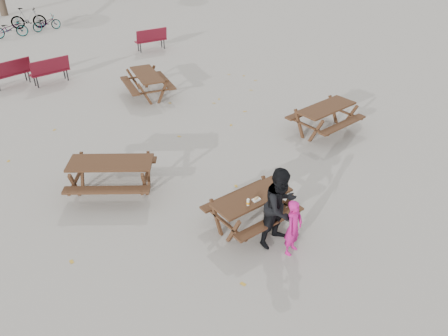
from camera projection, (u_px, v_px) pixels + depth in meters
ground at (251, 224)px, 9.85m from camera, size 80.00×80.00×0.00m
main_picnic_table at (252, 203)px, 9.54m from camera, size 1.80×1.45×0.78m
food_tray at (256, 200)px, 9.31m from camera, size 0.18×0.11×0.03m
bread_roll at (256, 198)px, 9.28m from camera, size 0.14×0.06×0.05m
soda_bottle at (248, 202)px, 9.13m from camera, size 0.07×0.07×0.17m
child at (293, 227)px, 8.77m from camera, size 0.53×0.42×1.27m
adult at (281, 207)px, 8.91m from camera, size 0.94×0.76×1.80m
picnic_table_east at (325, 119)px, 13.48m from camera, size 2.03×1.66×0.85m
picnic_table_north at (113, 177)px, 10.72m from camera, size 2.58×2.50×0.87m
picnic_table_far at (148, 85)px, 15.93m from camera, size 1.98×2.27×0.84m
park_bench_row at (40, 68)px, 17.18m from camera, size 11.62×2.20×1.03m
fallen_leaves at (205, 170)px, 11.79m from camera, size 11.00×11.00×0.01m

